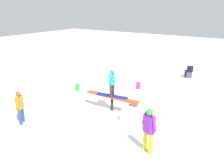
% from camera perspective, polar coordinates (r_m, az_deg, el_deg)
% --- Properties ---
extents(ground_plane, '(60.00, 60.00, 0.00)m').
position_cam_1_polar(ground_plane, '(10.54, 0.00, -6.84)').
color(ground_plane, white).
extents(rail_feature, '(2.76, 0.36, 0.73)m').
position_cam_1_polar(rail_feature, '(10.27, 0.00, -3.70)').
color(rail_feature, black).
rests_on(rail_feature, ground).
extents(snow_kicker_ramp, '(1.84, 1.55, 0.50)m').
position_cam_1_polar(snow_kicker_ramp, '(9.72, 8.98, -7.87)').
color(snow_kicker_ramp, white).
rests_on(snow_kicker_ramp, ground).
extents(main_rider_on_rail, '(1.56, 0.69, 1.28)m').
position_cam_1_polar(main_rider_on_rail, '(10.01, 0.00, 0.07)').
color(main_rider_on_rail, navy).
rests_on(main_rider_on_rail, rail_feature).
extents(bystander_orange, '(0.44, 0.58, 1.44)m').
position_cam_1_polar(bystander_orange, '(9.87, -22.92, -5.20)').
color(bystander_orange, navy).
rests_on(bystander_orange, ground).
extents(bystander_purple, '(0.67, 0.37, 1.61)m').
position_cam_1_polar(bystander_purple, '(7.42, 9.57, -11.38)').
color(bystander_purple, gold).
rests_on(bystander_purple, ground).
extents(loose_snowboard_magenta, '(0.80, 1.31, 0.02)m').
position_cam_1_polar(loose_snowboard_magenta, '(13.80, 6.86, -0.40)').
color(loose_snowboard_magenta, '#D72695').
rests_on(loose_snowboard_magenta, ground).
extents(folding_chair, '(0.62, 0.62, 0.88)m').
position_cam_1_polar(folding_chair, '(16.10, 19.41, 3.02)').
color(folding_chair, '#3F3F44').
rests_on(folding_chair, ground).
extents(backpack_on_snow, '(0.35, 0.37, 0.34)m').
position_cam_1_polar(backpack_on_snow, '(13.12, -9.02, -0.84)').
color(backpack_on_snow, green).
rests_on(backpack_on_snow, ground).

